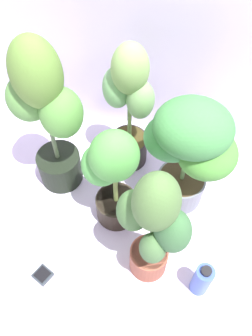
{
  "coord_description": "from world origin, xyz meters",
  "views": [
    {
      "loc": [
        0.26,
        -0.75,
        1.77
      ],
      "look_at": [
        0.07,
        0.26,
        0.31
      ],
      "focal_mm": 38.67,
      "sensor_mm": 36.0,
      "label": 1
    }
  ],
  "objects_px": {
    "potted_plant_back_left": "(47,113)",
    "potted_plant_front_right": "(153,227)",
    "potted_plant_center": "(111,174)",
    "hygrometer_box": "(43,275)",
    "nutrient_bottle": "(202,280)",
    "potted_plant_back_center": "(129,107)",
    "potted_plant_back_right": "(190,148)"
  },
  "relations": [
    {
      "from": "potted_plant_back_left",
      "to": "potted_plant_center",
      "type": "relative_size",
      "value": 1.43
    },
    {
      "from": "potted_plant_center",
      "to": "potted_plant_back_right",
      "type": "xyz_separation_m",
      "value": [
        0.35,
        0.17,
        0.06
      ]
    },
    {
      "from": "potted_plant_front_right",
      "to": "potted_plant_center",
      "type": "bearing_deg",
      "value": 130.85
    },
    {
      "from": "potted_plant_center",
      "to": "nutrient_bottle",
      "type": "distance_m",
      "value": 0.64
    },
    {
      "from": "potted_plant_back_left",
      "to": "potted_plant_back_right",
      "type": "xyz_separation_m",
      "value": [
        0.69,
        -0.0,
        -0.11
      ]
    },
    {
      "from": "potted_plant_back_center",
      "to": "nutrient_bottle",
      "type": "relative_size",
      "value": 3.44
    },
    {
      "from": "potted_plant_back_left",
      "to": "potted_plant_back_right",
      "type": "height_order",
      "value": "potted_plant_back_left"
    },
    {
      "from": "potted_plant_back_center",
      "to": "nutrient_bottle",
      "type": "distance_m",
      "value": 0.92
    },
    {
      "from": "potted_plant_back_left",
      "to": "potted_plant_front_right",
      "type": "distance_m",
      "value": 0.73
    },
    {
      "from": "potted_plant_back_center",
      "to": "potted_plant_center",
      "type": "distance_m",
      "value": 0.39
    },
    {
      "from": "nutrient_bottle",
      "to": "potted_plant_back_center",
      "type": "bearing_deg",
      "value": 123.49
    },
    {
      "from": "potted_plant_back_left",
      "to": "hygrometer_box",
      "type": "distance_m",
      "value": 0.79
    },
    {
      "from": "hygrometer_box",
      "to": "potted_plant_center",
      "type": "bearing_deg",
      "value": -5.5
    },
    {
      "from": "hygrometer_box",
      "to": "nutrient_bottle",
      "type": "xyz_separation_m",
      "value": [
        0.76,
        0.08,
        0.1
      ]
    },
    {
      "from": "potted_plant_center",
      "to": "potted_plant_back_right",
      "type": "distance_m",
      "value": 0.39
    },
    {
      "from": "potted_plant_back_left",
      "to": "potted_plant_back_right",
      "type": "relative_size",
      "value": 1.35
    },
    {
      "from": "potted_plant_back_left",
      "to": "potted_plant_center",
      "type": "xyz_separation_m",
      "value": [
        0.34,
        -0.17,
        -0.17
      ]
    },
    {
      "from": "potted_plant_center",
      "to": "potted_plant_front_right",
      "type": "bearing_deg",
      "value": -49.15
    },
    {
      "from": "potted_plant_front_right",
      "to": "nutrient_bottle",
      "type": "distance_m",
      "value": 0.42
    },
    {
      "from": "potted_plant_back_center",
      "to": "potted_plant_back_right",
      "type": "xyz_separation_m",
      "value": [
        0.33,
        -0.21,
        0.0
      ]
    },
    {
      "from": "potted_plant_back_center",
      "to": "potted_plant_back_right",
      "type": "distance_m",
      "value": 0.39
    },
    {
      "from": "potted_plant_center",
      "to": "nutrient_bottle",
      "type": "height_order",
      "value": "potted_plant_center"
    },
    {
      "from": "potted_plant_center",
      "to": "potted_plant_back_left",
      "type": "bearing_deg",
      "value": 152.8
    },
    {
      "from": "hygrometer_box",
      "to": "nutrient_bottle",
      "type": "height_order",
      "value": "nutrient_bottle"
    },
    {
      "from": "potted_plant_back_left",
      "to": "nutrient_bottle",
      "type": "xyz_separation_m",
      "value": [
        0.83,
        -0.5,
        -0.43
      ]
    },
    {
      "from": "potted_plant_back_left",
      "to": "potted_plant_back_right",
      "type": "bearing_deg",
      "value": -0.01
    },
    {
      "from": "potted_plant_back_left",
      "to": "hygrometer_box",
      "type": "relative_size",
      "value": 8.79
    },
    {
      "from": "potted_plant_front_right",
      "to": "potted_plant_back_left",
      "type": "bearing_deg",
      "value": 142.24
    },
    {
      "from": "potted_plant_back_left",
      "to": "potted_plant_front_right",
      "type": "bearing_deg",
      "value": -37.76
    },
    {
      "from": "potted_plant_back_left",
      "to": "hygrometer_box",
      "type": "bearing_deg",
      "value": -83.47
    },
    {
      "from": "potted_plant_front_right",
      "to": "nutrient_bottle",
      "type": "bearing_deg",
      "value": -13.67
    },
    {
      "from": "hygrometer_box",
      "to": "nutrient_bottle",
      "type": "distance_m",
      "value": 0.77
    }
  ]
}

